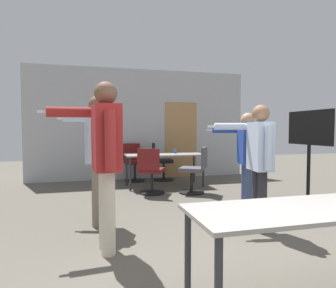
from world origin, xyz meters
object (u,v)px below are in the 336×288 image
(office_chair_side_rolled, at_px, (134,163))
(person_far_watching, at_px, (105,150))
(person_near_casual, at_px, (97,146))
(office_chair_near_pushed, at_px, (195,171))
(tv_screen, at_px, (309,146))
(office_chair_far_right, at_px, (151,173))
(person_right_polo, at_px, (259,155))
(office_chair_far_left, at_px, (161,163))
(person_center_tall, at_px, (246,153))
(drink_cup, at_px, (175,151))

(office_chair_side_rolled, bearing_deg, person_far_watching, 67.54)
(person_near_casual, height_order, office_chair_near_pushed, person_near_casual)
(tv_screen, distance_m, person_near_casual, 3.62)
(tv_screen, xyz_separation_m, office_chair_far_right, (-2.51, 1.49, -0.58))
(person_far_watching, bearing_deg, office_chair_far_right, -25.93)
(person_right_polo, height_order, office_chair_far_left, person_right_polo)
(person_center_tall, xyz_separation_m, office_chair_far_left, (-0.64, 3.18, -0.49))
(person_right_polo, bearing_deg, drink_cup, 10.77)
(tv_screen, xyz_separation_m, person_far_watching, (-3.55, -1.17, 0.07))
(office_chair_side_rolled, bearing_deg, drink_cup, 128.02)
(person_far_watching, distance_m, office_chair_far_left, 4.57)
(person_center_tall, height_order, drink_cup, person_center_tall)
(tv_screen, height_order, office_chair_side_rolled, tv_screen)
(person_far_watching, height_order, office_chair_near_pushed, person_far_watching)
(office_chair_far_right, distance_m, drink_cup, 1.23)
(person_right_polo, bearing_deg, office_chair_far_right, 28.43)
(person_far_watching, relative_size, office_chair_side_rolled, 1.92)
(person_far_watching, bearing_deg, person_right_polo, -89.69)
(person_center_tall, distance_m, office_chair_side_rolled, 3.58)
(person_far_watching, distance_m, office_chair_far_right, 2.93)
(person_far_watching, relative_size, office_chair_near_pushed, 1.91)
(person_near_casual, bearing_deg, office_chair_near_pushed, -33.33)
(person_far_watching, xyz_separation_m, office_chair_near_pushed, (1.94, 2.51, -0.64))
(tv_screen, distance_m, office_chair_far_right, 2.98)
(person_center_tall, xyz_separation_m, person_far_watching, (-2.26, -1.04, 0.15))
(tv_screen, bearing_deg, person_center_tall, -84.35)
(person_near_casual, relative_size, person_center_tall, 1.12)
(office_chair_near_pushed, bearing_deg, office_chair_side_rolled, 59.25)
(person_right_polo, bearing_deg, person_center_tall, -11.45)
(person_right_polo, xyz_separation_m, person_far_watching, (-1.95, -0.16, 0.10))
(office_chair_far_left, distance_m, office_chair_side_rolled, 0.68)
(drink_cup, bearing_deg, office_chair_near_pushed, -83.07)
(tv_screen, xyz_separation_m, person_center_tall, (-1.29, -0.13, -0.08))
(tv_screen, bearing_deg, office_chair_far_left, -147.72)
(tv_screen, height_order, person_far_watching, person_far_watching)
(office_chair_near_pushed, xyz_separation_m, office_chair_side_rolled, (-0.99, 1.83, -0.01))
(drink_cup, bearing_deg, tv_screen, -53.94)
(person_near_casual, bearing_deg, person_center_tall, -69.12)
(office_chair_side_rolled, bearing_deg, tv_screen, 119.35)
(person_right_polo, relative_size, office_chair_near_pushed, 1.71)
(office_chair_far_left, bearing_deg, office_chair_near_pushed, 19.26)
(person_center_tall, distance_m, office_chair_far_left, 3.28)
(office_chair_near_pushed, distance_m, office_chair_side_rolled, 2.08)
(tv_screen, xyz_separation_m, office_chair_far_left, (-1.93, 3.06, -0.56))
(office_chair_far_right, relative_size, office_chair_far_left, 0.98)
(person_near_casual, xyz_separation_m, office_chair_far_left, (1.68, 3.26, -0.62))
(person_far_watching, bearing_deg, office_chair_near_pushed, -42.26)
(person_center_tall, bearing_deg, office_chair_near_pushed, 26.91)
(tv_screen, height_order, office_chair_far_right, tv_screen)
(person_center_tall, relative_size, drink_cup, 16.72)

